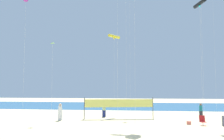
# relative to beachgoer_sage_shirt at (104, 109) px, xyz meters

# --- Properties ---
(ground_plane) EXTENTS (120.00, 120.00, 0.00)m
(ground_plane) POSITION_rel_beachgoer_sage_shirt_xyz_m (2.56, -10.35, -0.93)
(ground_plane) COLOR beige
(ocean_band) EXTENTS (120.00, 20.00, 0.01)m
(ocean_band) POSITION_rel_beachgoer_sage_shirt_xyz_m (2.56, 18.23, -0.92)
(ocean_band) COLOR #28608C
(ocean_band) RESTS_ON ground
(beachgoer_sage_shirt) EXTENTS (0.40, 0.40, 1.73)m
(beachgoer_sage_shirt) POSITION_rel_beachgoer_sage_shirt_xyz_m (0.00, 0.00, 0.00)
(beachgoer_sage_shirt) COLOR navy
(beachgoer_sage_shirt) RESTS_ON ground
(beachgoer_white_shirt) EXTENTS (0.41, 0.41, 1.80)m
(beachgoer_white_shirt) POSITION_rel_beachgoer_sage_shirt_xyz_m (-4.20, -3.54, 0.04)
(beachgoer_white_shirt) COLOR white
(beachgoer_white_shirt) RESTS_ON ground
(beachgoer_teal_shirt) EXTENTS (0.38, 0.38, 1.65)m
(beachgoer_teal_shirt) POSITION_rel_beachgoer_sage_shirt_xyz_m (11.46, 1.10, -0.05)
(beachgoer_teal_shirt) COLOR #2D2D33
(beachgoer_teal_shirt) RESTS_ON ground
(folding_beach_chair) EXTENTS (0.52, 0.65, 0.89)m
(folding_beach_chair) POSITION_rel_beachgoer_sage_shirt_xyz_m (10.10, -5.02, -0.46)
(folding_beach_chair) COLOR red
(folding_beach_chair) RESTS_ON ground
(volleyball_net) EXTENTS (7.76, 1.71, 2.40)m
(volleyball_net) POSITION_rel_beachgoer_sage_shirt_xyz_m (1.94, -1.28, 0.71)
(volleyball_net) COLOR #4C4C51
(volleyball_net) RESTS_ON ground
(beach_handbag) EXTENTS (0.39, 0.19, 0.31)m
(beach_handbag) POSITION_rel_beachgoer_sage_shirt_xyz_m (8.93, -4.70, -0.77)
(beach_handbag) COLOR #EA7260
(beach_handbag) RESTS_ON ground
(kite_black_tube) EXTENTS (0.86, 2.11, 12.27)m
(kite_black_tube) POSITION_rel_beachgoer_sage_shirt_xyz_m (10.48, -3.76, 11.11)
(kite_black_tube) COLOR silver
(kite_black_tube) RESTS_ON ground
(kite_yellow_tube) EXTENTS (1.53, 1.89, 10.87)m
(kite_yellow_tube) POSITION_rel_beachgoer_sage_shirt_xyz_m (0.75, 4.08, 9.72)
(kite_yellow_tube) COLOR silver
(kite_yellow_tube) RESTS_ON ground
(kite_lime_diamond) EXTENTS (0.55, 0.55, 8.50)m
(kite_lime_diamond) POSITION_rel_beachgoer_sage_shirt_xyz_m (-5.15, -3.63, 7.15)
(kite_lime_diamond) COLOR silver
(kite_lime_diamond) RESTS_ON ground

